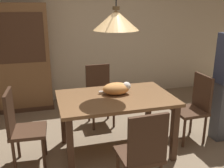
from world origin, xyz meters
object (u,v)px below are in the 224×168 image
at_px(dining_table, 116,104).
at_px(cat_sleeping, 117,88).
at_px(chair_right_side, 195,105).
at_px(chair_left_side, 21,125).
at_px(chair_near_front, 142,152).
at_px(chair_far_back, 100,92).
at_px(pendant_lamp, 116,20).
at_px(hutch_bookcase, 17,60).

relative_size(dining_table, cat_sleeping, 3.58).
relative_size(chair_right_side, chair_left_side, 1.00).
bearing_deg(chair_near_front, chair_far_back, 90.16).
xyz_separation_m(dining_table, chair_left_side, (-1.13, 0.01, -0.14)).
height_order(dining_table, chair_near_front, chair_near_front).
relative_size(chair_right_side, chair_far_back, 1.00).
relative_size(chair_far_back, chair_left_side, 1.00).
bearing_deg(dining_table, pendant_lamp, 0.00).
height_order(dining_table, chair_far_back, chair_far_back).
distance_m(dining_table, chair_far_back, 0.89).
height_order(chair_far_back, hutch_bookcase, hutch_bookcase).
distance_m(chair_far_back, chair_left_side, 1.42).
xyz_separation_m(dining_table, chair_right_side, (1.13, 0.00, -0.14)).
bearing_deg(hutch_bookcase, chair_near_front, -65.28).
height_order(chair_far_back, chair_near_front, same).
height_order(pendant_lamp, hutch_bookcase, pendant_lamp).
bearing_deg(cat_sleeping, chair_left_side, -176.40).
xyz_separation_m(chair_right_side, chair_near_front, (-1.13, -0.88, 0.00)).
xyz_separation_m(chair_left_side, hutch_bookcase, (-0.11, 1.82, 0.38)).
bearing_deg(chair_near_front, chair_right_side, 38.04).
bearing_deg(dining_table, chair_left_side, 179.73).
distance_m(cat_sleeping, hutch_bookcase, 2.17).
distance_m(chair_right_side, chair_left_side, 2.26).
height_order(dining_table, chair_right_side, chair_right_side).
distance_m(chair_left_side, chair_near_front, 1.44).
relative_size(pendant_lamp, hutch_bookcase, 0.70).
bearing_deg(cat_sleeping, pendant_lamp, -117.76).
relative_size(chair_right_side, chair_near_front, 1.00).
height_order(chair_far_back, chair_left_side, same).
xyz_separation_m(chair_far_back, hutch_bookcase, (-1.24, 0.95, 0.38)).
bearing_deg(dining_table, chair_far_back, 90.13).
xyz_separation_m(chair_far_back, pendant_lamp, (0.00, -0.88, 1.15)).
xyz_separation_m(dining_table, chair_far_back, (-0.00, 0.88, -0.14)).
relative_size(chair_left_side, chair_near_front, 1.00).
bearing_deg(chair_far_back, chair_right_side, -37.78).
relative_size(chair_right_side, hutch_bookcase, 0.50).
bearing_deg(chair_right_side, chair_far_back, 142.22).
height_order(chair_right_side, pendant_lamp, pendant_lamp).
xyz_separation_m(pendant_lamp, hutch_bookcase, (-1.24, 1.83, -0.77)).
bearing_deg(cat_sleeping, hutch_bookcase, 126.31).
bearing_deg(chair_left_side, hutch_bookcase, 93.58).
height_order(chair_far_back, cat_sleeping, chair_far_back).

